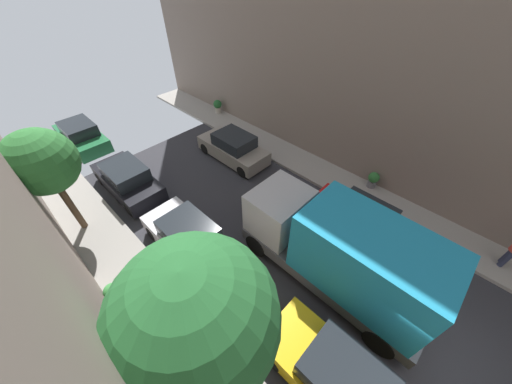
{
  "coord_description": "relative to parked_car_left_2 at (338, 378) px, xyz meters",
  "views": [
    {
      "loc": [
        -5.47,
        1.88,
        9.08
      ],
      "look_at": [
        1.14,
        8.23,
        0.5
      ],
      "focal_mm": 18.71,
      "sensor_mm": 36.0,
      "label": 1
    }
  ],
  "objects": [
    {
      "name": "potted_plant_0",
      "position": [
        8.27,
        14.71,
        -0.05
      ],
      "size": [
        0.58,
        0.58,
        0.92
      ],
      "color": "#B2A899",
      "rests_on": "sidewalk_right"
    },
    {
      "name": "sidewalk_right",
      "position": [
        7.7,
        -1.54,
        -0.64
      ],
      "size": [
        2.0,
        44.0,
        0.15
      ],
      "primitive_type": "cube",
      "color": "gray",
      "rests_on": "ground"
    },
    {
      "name": "parked_car_left_2",
      "position": [
        0.0,
        0.0,
        0.0
      ],
      "size": [
        1.78,
        4.2,
        1.57
      ],
      "color": "gold",
      "rests_on": "ground"
    },
    {
      "name": "street_tree_2",
      "position": [
        -2.15,
        2.35,
        3.67
      ],
      "size": [
        2.94,
        2.94,
        5.75
      ],
      "color": "brown",
      "rests_on": "sidewalk_left"
    },
    {
      "name": "parked_car_left_4",
      "position": [
        0.0,
        11.62,
        0.0
      ],
      "size": [
        1.78,
        4.2,
        1.57
      ],
      "color": "black",
      "rests_on": "ground"
    },
    {
      "name": "street_tree_0",
      "position": [
        -2.56,
        10.79,
        2.82
      ],
      "size": [
        2.35,
        2.35,
        4.59
      ],
      "color": "brown",
      "rests_on": "sidewalk_left"
    },
    {
      "name": "lamp_post",
      "position": [
        -1.9,
        1.77,
        2.76
      ],
      "size": [
        0.44,
        0.44,
        4.99
      ],
      "color": "#26723F",
      "rests_on": "sidewalk_left"
    },
    {
      "name": "ground",
      "position": [
        2.7,
        -1.54,
        -0.72
      ],
      "size": [
        32.0,
        32.0,
        0.0
      ],
      "primitive_type": "plane",
      "color": "#2D2D33"
    },
    {
      "name": "potted_plant_2",
      "position": [
        -3.05,
        6.59,
        -0.09
      ],
      "size": [
        0.53,
        0.53,
        0.89
      ],
      "color": "slate",
      "rests_on": "sidewalk_left"
    },
    {
      "name": "parked_car_right_2",
      "position": [
        5.4,
        9.94,
        0.0
      ],
      "size": [
        1.78,
        4.2,
        1.57
      ],
      "color": "gray",
      "rests_on": "ground"
    },
    {
      "name": "parked_car_left_5",
      "position": [
        0.0,
        17.36,
        0.0
      ],
      "size": [
        1.78,
        4.2,
        1.57
      ],
      "color": "#1E6638",
      "rests_on": "ground"
    },
    {
      "name": "delivery_truck",
      "position": [
        2.7,
        1.8,
        1.07
      ],
      "size": [
        2.26,
        6.6,
        3.38
      ],
      "color": "#4C4C51",
      "rests_on": "ground"
    },
    {
      "name": "parked_car_right_1",
      "position": [
        5.4,
        2.25,
        0.0
      ],
      "size": [
        1.78,
        4.2,
        1.57
      ],
      "color": "red",
      "rests_on": "ground"
    },
    {
      "name": "potted_plant_3",
      "position": [
        8.41,
        3.09,
        -0.12
      ],
      "size": [
        0.52,
        0.52,
        0.83
      ],
      "color": "slate",
      "rests_on": "sidewalk_right"
    },
    {
      "name": "parked_car_left_3",
      "position": [
        0.0,
        6.59,
        0.0
      ],
      "size": [
        1.78,
        4.2,
        1.57
      ],
      "color": "silver",
      "rests_on": "ground"
    }
  ]
}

